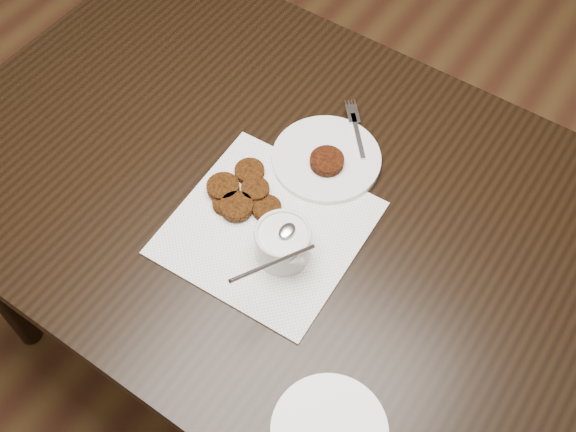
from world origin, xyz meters
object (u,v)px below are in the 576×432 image
(table, at_px, (288,288))
(plate_with_patty, at_px, (327,156))
(plate_empty, at_px, (329,431))
(napkin, at_px, (268,228))
(sauce_ramekin, at_px, (283,232))

(table, relative_size, plate_with_patty, 6.68)
(plate_empty, bearing_deg, plate_with_patty, 123.20)
(napkin, xyz_separation_m, sauce_ramekin, (0.05, -0.03, 0.07))
(table, relative_size, napkin, 4.29)
(sauce_ramekin, height_order, plate_empty, sauce_ramekin)
(plate_with_patty, relative_size, plate_empty, 1.18)
(sauce_ramekin, distance_m, plate_empty, 0.33)
(table, bearing_deg, napkin, -81.06)
(plate_empty, bearing_deg, table, 132.60)
(plate_with_patty, bearing_deg, plate_empty, -56.80)
(sauce_ramekin, bearing_deg, plate_empty, -42.74)
(napkin, relative_size, plate_empty, 1.84)
(napkin, relative_size, plate_with_patty, 1.56)
(table, bearing_deg, sauce_ramekin, -59.03)
(plate_with_patty, bearing_deg, sauce_ramekin, -77.26)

